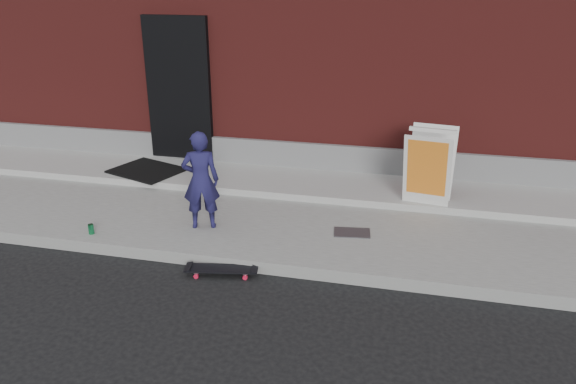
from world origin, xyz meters
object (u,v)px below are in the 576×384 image
(child, at_px, (201,180))
(pizza_sign, at_px, (429,166))
(skateboard, at_px, (222,269))
(soda_can, at_px, (91,229))

(child, xyz_separation_m, pizza_sign, (2.72, 1.25, -0.02))
(child, bearing_deg, skateboard, 104.26)
(child, bearing_deg, pizza_sign, -173.44)
(pizza_sign, height_order, soda_can, pizza_sign)
(child, relative_size, skateboard, 1.54)
(child, distance_m, soda_can, 1.47)
(skateboard, xyz_separation_m, pizza_sign, (2.18, 2.10, 0.68))
(pizza_sign, xyz_separation_m, soda_can, (-3.98, -1.76, -0.54))
(child, relative_size, soda_can, 9.96)
(soda_can, bearing_deg, pizza_sign, 23.87)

